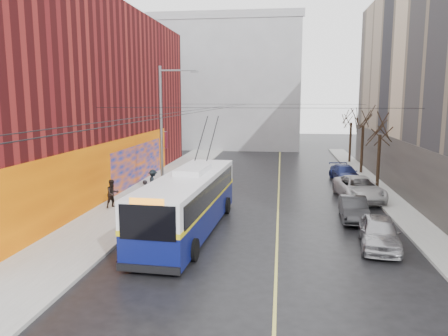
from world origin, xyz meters
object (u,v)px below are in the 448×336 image
(pedestrian_a, at_px, (146,193))
(parked_car_a, at_px, (379,233))
(trolleybus, at_px, (189,202))
(pedestrian_c, at_px, (153,182))
(streetlight_pole, at_px, (164,130))
(parked_car_c, at_px, (359,188))
(tree_near, at_px, (381,125))
(pedestrian_b, at_px, (113,194))
(tree_mid, at_px, (364,117))
(parked_car_d, at_px, (345,173))
(tree_far, at_px, (351,115))
(following_car, at_px, (216,169))
(parked_car_b, at_px, (354,209))

(pedestrian_a, bearing_deg, parked_car_a, -98.81)
(trolleybus, distance_m, pedestrian_c, 9.09)
(streetlight_pole, height_order, trolleybus, streetlight_pole)
(streetlight_pole, distance_m, pedestrian_c, 4.29)
(parked_car_a, height_order, parked_car_c, parked_car_c)
(tree_near, distance_m, parked_car_a, 14.68)
(parked_car_a, xyz_separation_m, pedestrian_b, (-15.00, 5.15, 0.30))
(parked_car_c, bearing_deg, tree_near, 55.87)
(tree_mid, bearing_deg, parked_car_c, -100.55)
(tree_mid, xyz_separation_m, parked_car_d, (-2.00, -3.76, -4.59))
(tree_far, relative_size, pedestrian_c, 3.72)
(tree_far, relative_size, parked_car_a, 1.52)
(following_car, bearing_deg, tree_mid, 14.93)
(parked_car_b, xyz_separation_m, parked_car_c, (1.20, 5.36, 0.13))
(tree_mid, height_order, parked_car_d, tree_mid)
(parked_car_a, distance_m, parked_car_c, 10.07)
(streetlight_pole, height_order, parked_car_b, streetlight_pole)
(trolleybus, height_order, pedestrian_b, trolleybus)
(tree_near, distance_m, trolleybus, 17.72)
(trolleybus, distance_m, following_car, 15.97)
(tree_mid, distance_m, trolleybus, 23.23)
(parked_car_a, relative_size, parked_car_c, 0.76)
(parked_car_c, bearing_deg, following_car, 140.93)
(tree_near, bearing_deg, pedestrian_b, -154.12)
(streetlight_pole, relative_size, pedestrian_a, 5.30)
(pedestrian_b, height_order, pedestrian_c, pedestrian_b)
(parked_car_d, distance_m, pedestrian_c, 16.35)
(tree_near, relative_size, pedestrian_a, 3.77)
(parked_car_d, distance_m, following_car, 11.00)
(pedestrian_a, height_order, pedestrian_c, pedestrian_c)
(trolleybus, bearing_deg, parked_car_d, 60.43)
(parked_car_c, distance_m, pedestrian_a, 14.46)
(pedestrian_a, xyz_separation_m, pedestrian_c, (-0.63, 3.64, 0.03))
(tree_far, height_order, pedestrian_b, tree_far)
(streetlight_pole, distance_m, parked_car_c, 13.94)
(tree_mid, distance_m, pedestrian_c, 20.47)
(tree_mid, relative_size, parked_car_c, 1.17)
(parked_car_c, bearing_deg, streetlight_pole, -176.21)
(tree_near, relative_size, tree_mid, 0.96)
(trolleybus, distance_m, parked_car_b, 9.58)
(pedestrian_a, bearing_deg, trolleybus, -125.24)
(tree_far, xyz_separation_m, parked_car_c, (-2.00, -17.74, -4.35))
(pedestrian_a, relative_size, pedestrian_c, 0.96)
(tree_mid, xyz_separation_m, pedestrian_a, (-15.77, -15.14, -4.25))
(tree_mid, bearing_deg, following_car, -164.64)
(trolleybus, relative_size, parked_car_d, 2.71)
(tree_far, height_order, parked_car_c, tree_far)
(trolleybus, relative_size, pedestrian_b, 7.00)
(pedestrian_b, bearing_deg, tree_mid, -10.18)
(tree_near, bearing_deg, parked_car_b, -109.38)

